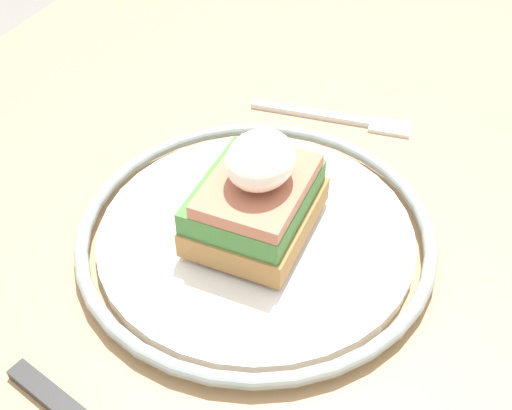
% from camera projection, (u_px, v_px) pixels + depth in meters
% --- Properties ---
extents(dining_table, '(1.03, 0.69, 0.77)m').
position_uv_depth(dining_table, '(235.00, 323.00, 0.57)').
color(dining_table, tan).
rests_on(dining_table, ground_plane).
extents(plate, '(0.26, 0.26, 0.02)m').
position_uv_depth(plate, '(256.00, 233.00, 0.46)').
color(plate, white).
rests_on(plate, dining_table).
extents(sandwich, '(0.11, 0.10, 0.08)m').
position_uv_depth(sandwich, '(256.00, 195.00, 0.43)').
color(sandwich, '#9E703D').
rests_on(sandwich, plate).
extents(fork, '(0.03, 0.15, 0.00)m').
position_uv_depth(fork, '(339.00, 118.00, 0.58)').
color(fork, silver).
rests_on(fork, dining_table).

